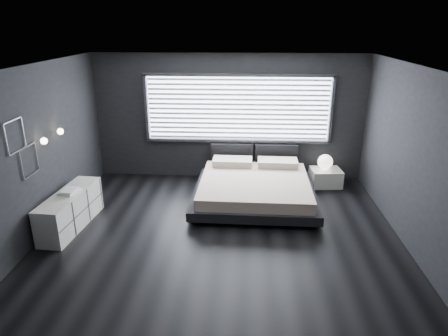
{
  "coord_description": "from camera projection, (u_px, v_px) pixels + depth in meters",
  "views": [
    {
      "loc": [
        0.39,
        -5.99,
        3.42
      ],
      "look_at": [
        0.0,
        0.85,
        0.9
      ],
      "focal_mm": 32.0,
      "sensor_mm": 36.0,
      "label": 1
    }
  ],
  "objects": [
    {
      "name": "headboard",
      "position": [
        254.0,
        155.0,
        9.06
      ],
      "size": [
        1.96,
        0.16,
        0.52
      ],
      "color": "black",
      "rests_on": "ground"
    },
    {
      "name": "window",
      "position": [
        238.0,
        109.0,
        8.77
      ],
      "size": [
        4.14,
        0.09,
        1.52
      ],
      "color": "white",
      "rests_on": "ground"
    },
    {
      "name": "sconce_far",
      "position": [
        60.0,
        131.0,
        7.02
      ],
      "size": [
        0.18,
        0.11,
        0.11
      ],
      "color": "silver",
      "rests_on": "ground"
    },
    {
      "name": "dresser",
      "position": [
        71.0,
        210.0,
        6.98
      ],
      "size": [
        0.58,
        1.63,
        0.64
      ],
      "color": "silver",
      "rests_on": "ground"
    },
    {
      "name": "orb_lamp",
      "position": [
        325.0,
        162.0,
        8.71
      ],
      "size": [
        0.33,
        0.33,
        0.33
      ],
      "primitive_type": "sphere",
      "color": "white",
      "rests_on": "nightstand"
    },
    {
      "name": "room",
      "position": [
        221.0,
        157.0,
        6.33
      ],
      "size": [
        6.04,
        6.0,
        2.8
      ],
      "color": "black",
      "rests_on": "ground"
    },
    {
      "name": "bed",
      "position": [
        254.0,
        188.0,
        8.0
      ],
      "size": [
        2.43,
        2.33,
        0.62
      ],
      "color": "black",
      "rests_on": "ground"
    },
    {
      "name": "wall_art_lower",
      "position": [
        29.0,
        161.0,
        6.21
      ],
      "size": [
        0.01,
        0.48,
        0.48
      ],
      "color": "#47474C",
      "rests_on": "ground"
    },
    {
      "name": "nightstand",
      "position": [
        326.0,
        177.0,
        8.8
      ],
      "size": [
        0.69,
        0.59,
        0.37
      ],
      "primitive_type": "cube",
      "rotation": [
        0.0,
        0.0,
        0.1
      ],
      "color": "silver",
      "rests_on": "ground"
    },
    {
      "name": "book_stack",
      "position": [
        69.0,
        191.0,
        6.87
      ],
      "size": [
        0.32,
        0.38,
        0.07
      ],
      "color": "white",
      "rests_on": "dresser"
    },
    {
      "name": "sconce_near",
      "position": [
        44.0,
        141.0,
        6.46
      ],
      "size": [
        0.18,
        0.11,
        0.11
      ],
      "color": "silver",
      "rests_on": "ground"
    },
    {
      "name": "wall_art_upper",
      "position": [
        15.0,
        136.0,
        5.82
      ],
      "size": [
        0.01,
        0.48,
        0.48
      ],
      "color": "#47474C",
      "rests_on": "ground"
    }
  ]
}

